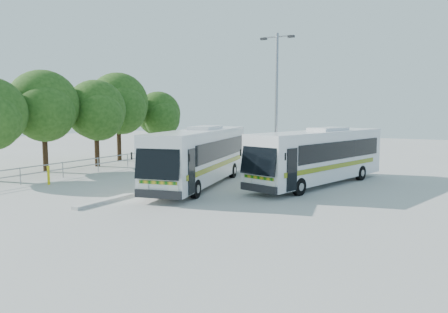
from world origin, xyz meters
The scene contains 11 objects.
ground centered at (0.00, 0.00, 0.00)m, with size 100.00×100.00×0.00m, color #A9A9A3.
kerb_divider centered at (-2.30, 2.00, 0.07)m, with size 0.40×16.00×0.15m, color #B2B2AD.
railing centered at (-10.00, 4.00, 0.74)m, with size 0.06×22.00×1.00m.
tree_far_b centered at (-13.02, 1.20, 4.57)m, with size 5.33×5.03×6.96m.
tree_far_c centered at (-12.12, 5.10, 4.26)m, with size 4.97×4.69×6.49m.
tree_far_d centered at (-13.31, 8.80, 4.82)m, with size 5.62×5.30×7.33m.
tree_far_e centered at (-12.63, 13.30, 3.89)m, with size 4.54×4.28×5.92m.
coach_main centered at (-0.99, 1.94, 1.72)m, with size 4.66×11.52×3.14m.
coach_adjacent centered at (4.83, 5.41, 1.68)m, with size 4.89×11.23×3.06m.
lamppost centered at (2.00, 5.82, 4.85)m, with size 2.14×0.21×8.79m.
bollard centered at (-8.63, -2.18, 0.54)m, with size 0.15×0.15×1.08m, color #D7C40C.
Camera 1 is at (12.17, -18.78, 4.28)m, focal length 35.00 mm.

